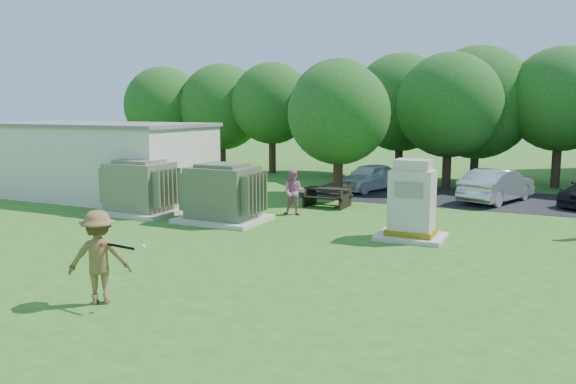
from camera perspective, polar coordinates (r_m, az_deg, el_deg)
The scene contains 14 objects.
ground at distance 15.13m, azimuth -6.48°, elevation -6.92°, with size 120.00×120.00×0.00m, color #2D6619.
service_building at distance 27.04m, azimuth -18.78°, elevation 2.95°, with size 10.00×5.00×3.20m, color beige.
service_building_roof at distance 26.94m, azimuth -18.95°, elevation 6.50°, with size 10.20×5.20×0.15m, color slate.
parking_strip at distance 26.22m, azimuth 23.29°, elevation -0.97°, with size 20.00×6.00×0.01m, color #232326.
transformer_left at distance 22.27m, azimuth -14.76°, elevation 0.39°, with size 3.00×2.40×2.07m.
transformer_right at distance 20.12m, azimuth -6.63°, elevation -0.24°, with size 3.00×2.40×2.07m.
generator_cabinet at distance 17.67m, azimuth 12.47°, elevation -1.24°, with size 2.03×1.66×2.47m.
picnic_table at distance 23.07m, azimuth 4.01°, elevation -0.30°, with size 1.81×1.36×0.77m.
batter at distance 12.27m, azimuth -18.64°, elevation -6.29°, with size 1.26×0.72×1.95m, color brown.
person_at_picnic at distance 21.11m, azimuth 0.61°, elevation -0.06°, with size 0.84×0.65×1.73m, color #C5688F.
car_white at distance 27.80m, azimuth 8.28°, elevation 1.52°, with size 1.57×3.90×1.33m, color silver.
car_silver_a at distance 25.71m, azimuth 20.46°, elevation 0.63°, with size 1.53×4.38×1.44m, color silver.
batting_equipment at distance 11.80m, azimuth -16.84°, elevation -5.26°, with size 1.13×0.29×0.09m.
tree_row at distance 31.47m, azimuth 14.38°, elevation 8.52°, with size 41.30×13.30×7.30m.
Camera 1 is at (7.68, -12.41, 4.02)m, focal length 35.00 mm.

